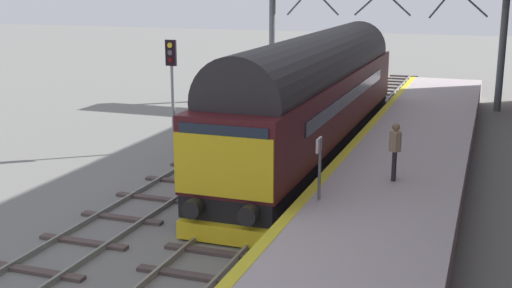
{
  "coord_description": "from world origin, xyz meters",
  "views": [
    {
      "loc": [
        6.1,
        -18.12,
        6.47
      ],
      "look_at": [
        0.2,
        -1.56,
        2.19
      ],
      "focal_mm": 46.66,
      "sensor_mm": 36.0,
      "label": 1
    }
  ],
  "objects": [
    {
      "name": "station_platform",
      "position": [
        3.6,
        0.0,
        0.5
      ],
      "size": [
        4.0,
        44.0,
        1.01
      ],
      "color": "#B8ABAC",
      "rests_on": "ground"
    },
    {
      "name": "platform_number_sign",
      "position": [
        2.12,
        -2.13,
        2.1
      ],
      "size": [
        0.1,
        0.44,
        1.62
      ],
      "color": "slate",
      "rests_on": "station_platform"
    },
    {
      "name": "ground_plane",
      "position": [
        0.0,
        0.0,
        0.0
      ],
      "size": [
        140.0,
        140.0,
        0.0
      ],
      "primitive_type": "plane",
      "color": "slate",
      "rests_on": "ground"
    },
    {
      "name": "signal_post_mid",
      "position": [
        -5.52,
        4.84,
        2.8
      ],
      "size": [
        0.44,
        0.22,
        4.34
      ],
      "color": "gray",
      "rests_on": "ground"
    },
    {
      "name": "track_adjacent_west",
      "position": [
        -3.35,
        -0.0,
        0.06
      ],
      "size": [
        2.5,
        60.0,
        0.15
      ],
      "color": "slate",
      "rests_on": "ground"
    },
    {
      "name": "diesel_locomotive",
      "position": [
        0.0,
        5.47,
        2.48
      ],
      "size": [
        2.74,
        18.26,
        4.68
      ],
      "color": "black",
      "rests_on": "ground"
    },
    {
      "name": "waiting_passenger",
      "position": [
        3.7,
        0.27,
        1.99
      ],
      "size": [
        0.37,
        0.51,
        1.64
      ],
      "rotation": [
        0.0,
        0.0,
        1.67
      ],
      "color": "#28262E",
      "rests_on": "station_platform"
    },
    {
      "name": "track_main",
      "position": [
        0.0,
        -0.0,
        0.06
      ],
      "size": [
        2.5,
        60.0,
        0.15
      ],
      "color": "gray",
      "rests_on": "ground"
    }
  ]
}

